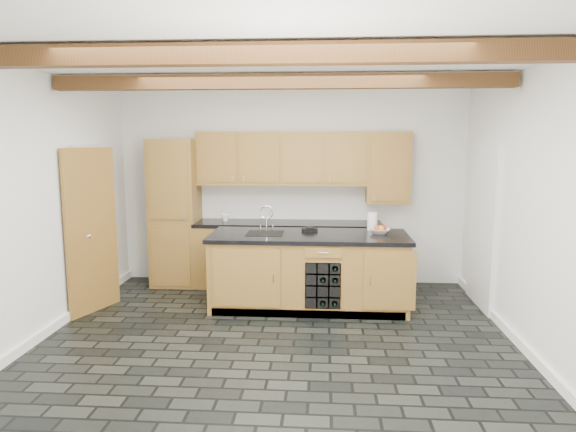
# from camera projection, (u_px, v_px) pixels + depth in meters

# --- Properties ---
(ground) EXTENTS (5.00, 5.00, 0.00)m
(ground) POSITION_uv_depth(u_px,v_px,m) (275.00, 346.00, 5.25)
(ground) COLOR black
(ground) RESTS_ON ground
(room_shell) EXTENTS (5.01, 5.00, 5.00)m
(room_shell) POSITION_uv_depth(u_px,v_px,m) (272.00, 193.00, 5.55)
(room_shell) COLOR white
(room_shell) RESTS_ON ground
(back_cabinetry) EXTENTS (3.65, 0.62, 2.20)m
(back_cabinetry) POSITION_uv_depth(u_px,v_px,m) (264.00, 218.00, 7.33)
(back_cabinetry) COLOR olive
(back_cabinetry) RESTS_ON ground
(island) EXTENTS (2.48, 0.96, 0.93)m
(island) POSITION_uv_depth(u_px,v_px,m) (309.00, 271.00, 6.42)
(island) COLOR olive
(island) RESTS_ON ground
(faucet) EXTENTS (0.45, 0.40, 0.34)m
(faucet) POSITION_uv_depth(u_px,v_px,m) (265.00, 230.00, 6.44)
(faucet) COLOR black
(faucet) RESTS_ON island
(kitchen_scale) EXTENTS (0.21, 0.16, 0.06)m
(kitchen_scale) POSITION_uv_depth(u_px,v_px,m) (310.00, 229.00, 6.54)
(kitchen_scale) COLOR black
(kitchen_scale) RESTS_ON island
(fruit_bowl) EXTENTS (0.29, 0.29, 0.06)m
(fruit_bowl) POSITION_uv_depth(u_px,v_px,m) (380.00, 231.00, 6.40)
(fruit_bowl) COLOR beige
(fruit_bowl) RESTS_ON island
(fruit_cluster) EXTENTS (0.16, 0.17, 0.07)m
(fruit_cluster) POSITION_uv_depth(u_px,v_px,m) (380.00, 229.00, 6.40)
(fruit_cluster) COLOR #A91E16
(fruit_cluster) RESTS_ON fruit_bowl
(paper_towel) EXTENTS (0.13, 0.13, 0.23)m
(paper_towel) POSITION_uv_depth(u_px,v_px,m) (372.00, 222.00, 6.63)
(paper_towel) COLOR white
(paper_towel) RESTS_ON island
(mug) EXTENTS (0.14, 0.14, 0.10)m
(mug) POSITION_uv_depth(u_px,v_px,m) (225.00, 218.00, 7.37)
(mug) COLOR white
(mug) RESTS_ON back_cabinetry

